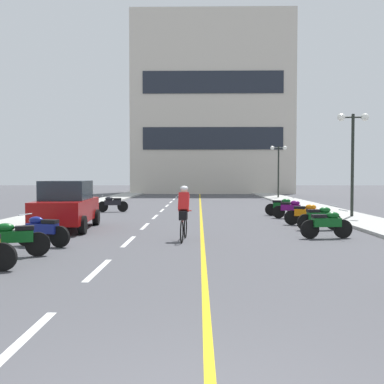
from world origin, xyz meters
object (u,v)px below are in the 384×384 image
object	(u,v)px
street_lamp_mid	(353,140)
motorcycle_2	(13,238)
motorcycle_3	(42,230)
motorcycle_9	(112,203)
motorcycle_4	(327,224)
cyclist_rider	(184,212)
parked_car_near	(67,205)
motorcycle_6	(306,214)
motorcycle_7	(291,209)
street_lamp_far	(279,159)
motorcycle_8	(282,206)
motorcycle_5	(320,217)

from	to	relation	value
street_lamp_mid	motorcycle_2	distance (m)	15.66
motorcycle_3	motorcycle_9	xyz separation A→B (m)	(-0.37, 11.86, 0.00)
motorcycle_3	motorcycle_4	distance (m)	8.69
motorcycle_3	motorcycle_2	bearing A→B (deg)	-93.73
street_lamp_mid	motorcycle_3	bearing A→B (deg)	-144.55
motorcycle_3	cyclist_rider	size ratio (longest dim) A/B	0.95
parked_car_near	motorcycle_4	size ratio (longest dim) A/B	2.54
motorcycle_9	motorcycle_2	bearing A→B (deg)	-88.87
motorcycle_3	motorcycle_9	bearing A→B (deg)	91.80
parked_car_near	motorcycle_6	bearing A→B (deg)	9.33
motorcycle_7	motorcycle_4	bearing A→B (deg)	-92.03
motorcycle_4	street_lamp_mid	bearing A→B (deg)	64.67
parked_car_near	motorcycle_7	world-z (taller)	parked_car_near
motorcycle_6	motorcycle_4	bearing A→B (deg)	-93.89
street_lamp_far	cyclist_rider	world-z (taller)	street_lamp_far
motorcycle_6	motorcycle_3	bearing A→B (deg)	-147.99
motorcycle_8	motorcycle_9	size ratio (longest dim) A/B	1.01
motorcycle_7	parked_car_near	bearing A→B (deg)	-155.23
motorcycle_2	cyclist_rider	size ratio (longest dim) A/B	0.93
motorcycle_9	cyclist_rider	world-z (taller)	cyclist_rider
parked_car_near	motorcycle_5	size ratio (longest dim) A/B	2.54
motorcycle_6	street_lamp_mid	bearing A→B (deg)	44.46
parked_car_near	street_lamp_far	bearing A→B (deg)	61.84
motorcycle_3	motorcycle_6	xyz separation A→B (m)	(8.77, 5.48, 0.00)
motorcycle_9	motorcycle_6	bearing A→B (deg)	-34.93
motorcycle_4	motorcycle_7	distance (m)	6.49
motorcycle_2	motorcycle_6	world-z (taller)	same
motorcycle_5	motorcycle_6	xyz separation A→B (m)	(-0.12, 1.60, 0.00)
motorcycle_3	motorcycle_7	xyz separation A→B (m)	(8.74, 8.22, 0.00)
motorcycle_5	motorcycle_8	bearing A→B (deg)	92.39
motorcycle_3	motorcycle_4	size ratio (longest dim) A/B	0.98
motorcycle_3	motorcycle_7	world-z (taller)	same
parked_car_near	motorcycle_7	distance (m)	10.19
motorcycle_3	motorcycle_8	size ratio (longest dim) A/B	0.98
motorcycle_8	motorcycle_9	bearing A→B (deg)	166.97
motorcycle_3	motorcycle_4	world-z (taller)	same
motorcycle_6	cyclist_rider	bearing A→B (deg)	-138.81
motorcycle_4	parked_car_near	bearing A→B (deg)	166.19
motorcycle_9	motorcycle_5	bearing A→B (deg)	-40.77
street_lamp_far	motorcycle_3	distance (m)	28.85
motorcycle_3	motorcycle_5	distance (m)	9.70
motorcycle_6	parked_car_near	bearing A→B (deg)	-170.67
motorcycle_2	cyclist_rider	xyz separation A→B (m)	(4.06, 2.91, 0.41)
motorcycle_2	motorcycle_8	size ratio (longest dim) A/B	0.97
motorcycle_5	motorcycle_7	bearing A→B (deg)	91.88
street_lamp_far	motorcycle_5	distance (m)	22.78
motorcycle_5	motorcycle_8	xyz separation A→B (m)	(-0.25, 5.90, 0.00)
motorcycle_5	motorcycle_8	size ratio (longest dim) A/B	1.00
motorcycle_4	motorcycle_7	size ratio (longest dim) A/B	1.02
street_lamp_far	motorcycle_5	size ratio (longest dim) A/B	2.67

